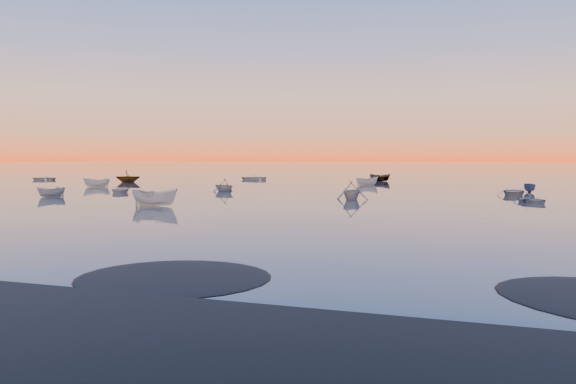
% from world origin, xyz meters
% --- Properties ---
extents(ground, '(600.00, 600.00, 0.00)m').
position_xyz_m(ground, '(0.00, 100.00, 0.00)').
color(ground, '#675D56').
rests_on(ground, ground).
extents(mud_lobes, '(140.00, 6.00, 0.07)m').
position_xyz_m(mud_lobes, '(0.00, -1.00, 0.01)').
color(mud_lobes, black).
rests_on(mud_lobes, ground).
extents(moored_fleet, '(124.00, 58.00, 1.20)m').
position_xyz_m(moored_fleet, '(0.00, 53.00, 0.00)').
color(moored_fleet, silver).
rests_on(moored_fleet, ground).
extents(boat_near_left, '(4.34, 3.28, 1.00)m').
position_xyz_m(boat_near_left, '(-27.09, 37.63, 0.00)').
color(boat_near_left, silver).
rests_on(boat_near_left, ground).
extents(boat_near_center, '(2.03, 4.40, 1.49)m').
position_xyz_m(boat_near_center, '(-14.06, 24.00, 0.00)').
color(boat_near_center, silver).
rests_on(boat_near_center, ground).
extents(boat_near_right, '(3.96, 1.85, 1.37)m').
position_xyz_m(boat_near_right, '(0.48, 36.17, 0.00)').
color(boat_near_right, gray).
rests_on(boat_near_right, ground).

